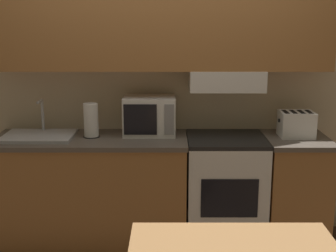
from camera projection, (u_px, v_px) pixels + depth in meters
The scene contains 9 objects.
ground_plane at pixel (162, 227), 4.09m from camera, with size 16.00×16.00×0.00m, color #3D2D23.
wall_back at pixel (163, 54), 3.68m from camera, with size 4.98×0.38×2.55m.
lower_counter_main at pixel (93, 191), 3.72m from camera, with size 1.50×0.58×0.88m.
lower_counter_right_stub at pixel (294, 191), 3.71m from camera, with size 0.49×0.58×0.88m.
stove_range at pixel (225, 191), 3.72m from camera, with size 0.60×0.56×0.88m.
microwave at pixel (150, 116), 3.68m from camera, with size 0.41×0.29×0.30m.
toaster at pixel (297, 124), 3.62m from camera, with size 0.27×0.21×0.20m.
sink_basin at pixel (39, 135), 3.61m from camera, with size 0.54×0.39×0.28m.
paper_towel_roll at pixel (92, 120), 3.60m from camera, with size 0.13×0.13×0.26m.
Camera 1 is at (0.05, -3.78, 1.79)m, focal length 50.00 mm.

